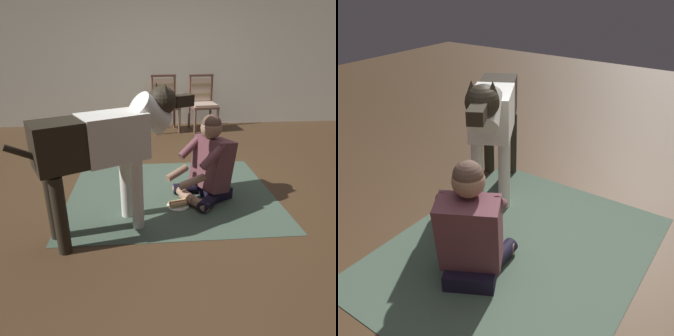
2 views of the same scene
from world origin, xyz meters
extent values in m
plane|color=#49331F|center=(0.00, 0.00, 0.00)|extent=(13.25, 13.25, 0.00)
cube|color=beige|center=(0.00, 2.95, 1.30)|extent=(7.66, 0.10, 2.60)
cube|color=#455A48|center=(-0.20, -0.14, 0.00)|extent=(2.16, 1.76, 0.01)
cylinder|color=brown|center=(0.16, 2.22, 0.21)|extent=(0.04, 0.04, 0.42)
cylinder|color=brown|center=(-0.26, 2.17, 0.21)|extent=(0.04, 0.04, 0.42)
cylinder|color=brown|center=(0.11, 2.63, 0.21)|extent=(0.04, 0.04, 0.42)
cylinder|color=brown|center=(-0.31, 2.58, 0.21)|extent=(0.04, 0.04, 0.42)
cube|color=brown|center=(-0.07, 2.40, 0.44)|extent=(0.51, 0.51, 0.04)
cube|color=#CCAE95|center=(-0.07, 2.40, 0.48)|extent=(0.47, 0.47, 0.04)
cylinder|color=brown|center=(0.11, 2.63, 0.72)|extent=(0.04, 0.04, 0.52)
cylinder|color=brown|center=(-0.31, 2.58, 0.72)|extent=(0.04, 0.04, 0.52)
cube|color=brown|center=(-0.10, 2.60, 0.96)|extent=(0.46, 0.10, 0.04)
cube|color=#CCAE95|center=(-0.10, 2.60, 0.71)|extent=(0.38, 0.09, 0.40)
cube|color=#9C865A|center=(-0.10, 2.60, 0.80)|extent=(0.39, 0.10, 0.06)
cube|color=#9C865A|center=(-0.10, 2.60, 0.62)|extent=(0.39, 0.10, 0.06)
cylinder|color=brown|center=(0.84, 2.22, 0.21)|extent=(0.04, 0.04, 0.42)
cylinder|color=brown|center=(0.43, 2.17, 0.21)|extent=(0.04, 0.04, 0.42)
cylinder|color=brown|center=(0.80, 2.63, 0.21)|extent=(0.04, 0.04, 0.42)
cylinder|color=brown|center=(0.38, 2.58, 0.21)|extent=(0.04, 0.04, 0.42)
cube|color=brown|center=(0.61, 2.40, 0.44)|extent=(0.51, 0.51, 0.04)
cube|color=#CCAE95|center=(0.61, 2.40, 0.48)|extent=(0.47, 0.47, 0.04)
cylinder|color=brown|center=(0.80, 2.63, 0.72)|extent=(0.04, 0.04, 0.52)
cylinder|color=brown|center=(0.38, 2.58, 0.72)|extent=(0.04, 0.04, 0.52)
cube|color=brown|center=(0.59, 2.60, 0.96)|extent=(0.46, 0.10, 0.04)
cube|color=#CCAE95|center=(0.59, 2.60, 0.71)|extent=(0.38, 0.09, 0.40)
cube|color=#9C865A|center=(0.59, 2.60, 0.80)|extent=(0.39, 0.10, 0.06)
cube|color=#9C865A|center=(0.59, 2.60, 0.62)|extent=(0.39, 0.10, 0.06)
cube|color=black|center=(0.24, -0.22, 0.06)|extent=(0.37, 0.41, 0.12)
cylinder|color=black|center=(0.17, -0.43, 0.07)|extent=(0.33, 0.39, 0.11)
cylinder|color=#9D745B|center=(0.00, -0.44, 0.06)|extent=(0.27, 0.35, 0.09)
cylinder|color=black|center=(0.02, -0.16, 0.07)|extent=(0.41, 0.13, 0.11)
cylinder|color=#9D745B|center=(-0.08, -0.29, 0.06)|extent=(0.23, 0.37, 0.09)
cube|color=brown|center=(0.21, -0.24, 0.38)|extent=(0.44, 0.49, 0.54)
cylinder|color=brown|center=(0.16, -0.46, 0.53)|extent=(0.29, 0.21, 0.24)
cylinder|color=#9D745B|center=(-0.04, -0.51, 0.30)|extent=(0.28, 0.16, 0.12)
cylinder|color=brown|center=(0.00, -0.15, 0.53)|extent=(0.29, 0.21, 0.24)
cylinder|color=#9D745B|center=(-0.16, -0.29, 0.30)|extent=(0.26, 0.22, 0.12)
sphere|color=#9D745B|center=(0.18, -0.25, 0.75)|extent=(0.21, 0.21, 0.21)
sphere|color=brown|center=(0.18, -0.25, 0.78)|extent=(0.19, 0.19, 0.19)
cylinder|color=white|center=(-0.65, -0.57, 0.32)|extent=(0.10, 0.10, 0.64)
cylinder|color=white|center=(-0.55, -0.77, 0.32)|extent=(0.10, 0.10, 0.64)
cylinder|color=black|center=(-1.22, -0.87, 0.32)|extent=(0.10, 0.10, 0.64)
cylinder|color=black|center=(-1.11, -1.07, 0.32)|extent=(0.10, 0.10, 0.64)
cube|color=white|center=(-0.72, -0.73, 0.82)|extent=(0.60, 0.53, 0.37)
cube|color=black|center=(-1.06, -0.91, 0.82)|extent=(0.53, 0.48, 0.35)
cylinder|color=white|center=(-0.41, -0.57, 0.97)|extent=(0.43, 0.38, 0.36)
sphere|color=black|center=(-0.32, -0.52, 1.06)|extent=(0.25, 0.25, 0.25)
cube|color=black|center=(-0.13, -0.42, 1.04)|extent=(0.22, 0.19, 0.10)
cone|color=black|center=(-0.36, -0.46, 1.15)|extent=(0.12, 0.12, 0.11)
cone|color=black|center=(-0.29, -0.59, 1.15)|extent=(0.12, 0.12, 0.11)
cylinder|color=black|center=(-1.27, -1.03, 0.79)|extent=(0.31, 0.19, 0.21)
cylinder|color=white|center=(-0.16, -0.43, 0.01)|extent=(0.22, 0.22, 0.01)
cylinder|color=tan|center=(-0.15, -0.45, 0.04)|extent=(0.17, 0.09, 0.05)
cylinder|color=tan|center=(-0.17, -0.41, 0.04)|extent=(0.17, 0.09, 0.05)
cylinder|color=#A53C2D|center=(-0.16, -0.43, 0.04)|extent=(0.18, 0.09, 0.04)
camera|label=1|loc=(-0.47, -3.09, 1.51)|focal=32.73mm
camera|label=2|loc=(1.70, 1.07, 1.90)|focal=40.98mm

